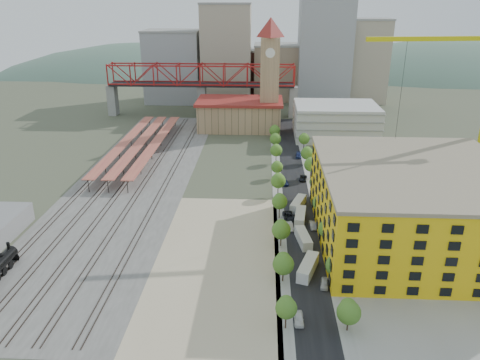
# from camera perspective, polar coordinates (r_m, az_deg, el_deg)

# --- Properties ---
(ground) EXTENTS (400.00, 400.00, 0.00)m
(ground) POSITION_cam_1_polar(r_m,az_deg,el_deg) (135.99, 0.25, -2.74)
(ground) COLOR #474C38
(ground) RESTS_ON ground
(ballast_strip) EXTENTS (36.00, 165.00, 0.06)m
(ballast_strip) POSITION_cam_1_polar(r_m,az_deg,el_deg) (157.66, -12.62, 0.22)
(ballast_strip) COLOR #605E59
(ballast_strip) RESTS_ON ground
(dirt_lot) EXTENTS (28.00, 67.00, 0.06)m
(dirt_lot) POSITION_cam_1_polar(r_m,az_deg,el_deg) (108.34, -2.72, -9.50)
(dirt_lot) COLOR tan
(dirt_lot) RESTS_ON ground
(street_asphalt) EXTENTS (12.00, 170.00, 0.06)m
(street_asphalt) POSITION_cam_1_polar(r_m,az_deg,el_deg) (149.99, 6.64, -0.50)
(street_asphalt) COLOR black
(street_asphalt) RESTS_ON ground
(sidewalk_west) EXTENTS (3.00, 170.00, 0.04)m
(sidewalk_west) POSITION_cam_1_polar(r_m,az_deg,el_deg) (149.73, 4.54, -0.46)
(sidewalk_west) COLOR gray
(sidewalk_west) RESTS_ON ground
(sidewalk_east) EXTENTS (3.00, 170.00, 0.04)m
(sidewalk_east) POSITION_cam_1_polar(r_m,az_deg,el_deg) (150.47, 8.73, -0.54)
(sidewalk_east) COLOR gray
(sidewalk_east) RESTS_ON ground
(construction_pad) EXTENTS (50.00, 90.00, 0.06)m
(construction_pad) POSITION_cam_1_polar(r_m,az_deg,el_deg) (124.19, 21.14, -6.76)
(construction_pad) COLOR gray
(construction_pad) RESTS_ON ground
(rail_tracks) EXTENTS (26.56, 160.00, 0.18)m
(rail_tracks) POSITION_cam_1_polar(r_m,az_deg,el_deg) (158.10, -13.25, 0.27)
(rail_tracks) COLOR #382B23
(rail_tracks) RESTS_ON ground
(platform_canopies) EXTENTS (16.00, 80.00, 4.12)m
(platform_canopies) POSITION_cam_1_polar(r_m,az_deg,el_deg) (182.78, -12.04, 4.53)
(platform_canopies) COLOR #C86E4D
(platform_canopies) RESTS_ON ground
(station_hall) EXTENTS (38.00, 24.00, 13.10)m
(station_hall) POSITION_cam_1_polar(r_m,az_deg,el_deg) (211.96, -0.03, 8.07)
(station_hall) COLOR tan
(station_hall) RESTS_ON ground
(clock_tower) EXTENTS (12.00, 12.00, 52.00)m
(clock_tower) POSITION_cam_1_polar(r_m,az_deg,el_deg) (205.71, 3.66, 13.85)
(clock_tower) COLOR tan
(clock_tower) RESTS_ON ground
(parking_garage) EXTENTS (34.00, 26.00, 14.00)m
(parking_garage) POSITION_cam_1_polar(r_m,az_deg,el_deg) (202.19, 11.56, 7.07)
(parking_garage) COLOR silver
(parking_garage) RESTS_ON ground
(truss_bridge) EXTENTS (94.00, 9.60, 25.60)m
(truss_bridge) POSITION_cam_1_polar(r_m,az_deg,el_deg) (233.92, -4.74, 12.31)
(truss_bridge) COLOR gray
(truss_bridge) RESTS_ON ground
(construction_building) EXTENTS (44.60, 50.60, 18.80)m
(construction_building) POSITION_cam_1_polar(r_m,az_deg,el_deg) (119.34, 20.36, -2.80)
(construction_building) COLOR yellow
(construction_building) RESTS_ON ground
(street_trees) EXTENTS (15.40, 124.40, 8.00)m
(street_trees) POSITION_cam_1_polar(r_m,az_deg,el_deg) (140.80, 6.87, -2.02)
(street_trees) COLOR #3E6E21
(street_trees) RESTS_ON ground
(skyline) EXTENTS (133.00, 46.00, 60.00)m
(skyline) POSITION_cam_1_polar(r_m,az_deg,el_deg) (268.26, 3.42, 14.36)
(skyline) COLOR #9EA0A3
(skyline) RESTS_ON ground
(distant_hills) EXTENTS (647.00, 264.00, 227.00)m
(distant_hills) POSITION_cam_1_polar(r_m,az_deg,el_deg) (408.94, 8.36, 1.89)
(distant_hills) COLOR #4C6B59
(distant_hills) RESTS_ON ground
(site_trailer_a) EXTENTS (5.64, 10.26, 2.72)m
(site_trailer_a) POSITION_cam_1_polar(r_m,az_deg,el_deg) (103.46, 8.28, -10.49)
(site_trailer_a) COLOR silver
(site_trailer_a) RESTS_ON ground
(site_trailer_b) EXTENTS (3.85, 9.44, 2.51)m
(site_trailer_b) POSITION_cam_1_polar(r_m,az_deg,el_deg) (114.88, 7.73, -7.06)
(site_trailer_b) COLOR silver
(site_trailer_b) RESTS_ON ground
(site_trailer_c) EXTENTS (3.75, 9.88, 2.64)m
(site_trailer_c) POSITION_cam_1_polar(r_m,az_deg,el_deg) (125.17, 7.34, -4.50)
(site_trailer_c) COLOR silver
(site_trailer_c) RESTS_ON ground
(site_trailer_d) EXTENTS (5.28, 9.60, 2.55)m
(site_trailer_d) POSITION_cam_1_polar(r_m,az_deg,el_deg) (132.92, 7.10, -2.90)
(site_trailer_d) COLOR silver
(site_trailer_d) RESTS_ON ground
(car_0) EXTENTS (1.79, 4.41, 1.50)m
(car_0) POSITION_cam_1_polar(r_m,az_deg,el_deg) (89.87, 7.18, -16.44)
(car_0) COLOR white
(car_0) RESTS_ON ground
(car_1) EXTENTS (2.19, 4.87, 1.55)m
(car_1) POSITION_cam_1_polar(r_m,az_deg,el_deg) (121.19, 6.05, -5.63)
(car_1) COLOR #ABABB1
(car_1) RESTS_ON ground
(car_2) EXTENTS (3.29, 6.04, 1.61)m
(car_2) POSITION_cam_1_polar(r_m,az_deg,el_deg) (126.31, 5.93, -4.44)
(car_2) COLOR black
(car_2) RESTS_ON ground
(car_3) EXTENTS (2.54, 4.92, 1.37)m
(car_3) POSITION_cam_1_polar(r_m,az_deg,el_deg) (149.12, 5.51, -0.31)
(car_3) COLOR navy
(car_3) RESTS_ON ground
(car_4) EXTENTS (2.19, 4.26, 1.39)m
(car_4) POSITION_cam_1_polar(r_m,az_deg,el_deg) (99.93, 10.25, -12.34)
(car_4) COLOR silver
(car_4) RESTS_ON ground
(car_5) EXTENTS (1.80, 4.45, 1.44)m
(car_5) POSITION_cam_1_polar(r_m,az_deg,el_deg) (122.56, 8.85, -5.49)
(car_5) COLOR #A1A0A6
(car_5) RESTS_ON ground
(car_6) EXTENTS (3.03, 5.17, 1.35)m
(car_6) POSITION_cam_1_polar(r_m,az_deg,el_deg) (153.31, 7.70, 0.21)
(car_6) COLOR black
(car_6) RESTS_ON ground
(car_7) EXTENTS (2.48, 5.32, 1.50)m
(car_7) POSITION_cam_1_polar(r_m,az_deg,el_deg) (175.30, 7.14, 3.00)
(car_7) COLOR navy
(car_7) RESTS_ON ground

